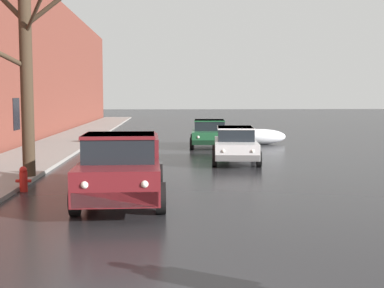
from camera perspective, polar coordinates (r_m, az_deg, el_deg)
left_sidewalk_slab at (r=24.06m, az=-16.60°, el=-1.09°), size 3.16×80.00×0.13m
snow_bank_near_corner_left at (r=29.32m, az=-10.41°, el=0.55°), size 2.12×0.98×0.54m
snow_bank_along_left_kerb at (r=28.72m, az=7.37°, el=0.77°), size 2.88×1.09×0.85m
bare_tree_second_along_sidewalk at (r=17.01m, az=-17.86°, el=7.59°), size 3.40×2.51×6.21m
pickup_truck_maroon_approaching_near_lane at (r=13.07m, az=-7.78°, el=-2.52°), size 2.23×5.31×1.76m
sedan_white_parked_kerbside_close at (r=20.73m, az=4.79°, el=0.03°), size 2.12×4.24×1.42m
sedan_green_parked_kerbside_mid at (r=26.88m, az=1.92°, el=1.25°), size 2.18×4.05×1.42m
fire_hydrant at (r=15.12m, az=-18.08°, el=-3.68°), size 0.42×0.22×0.71m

